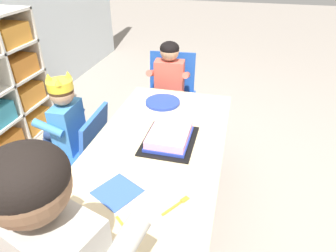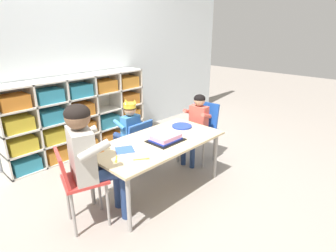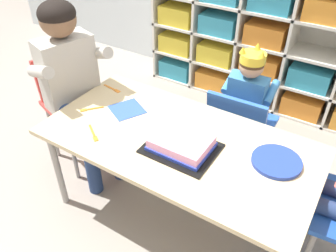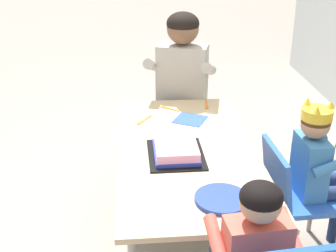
% 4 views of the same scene
% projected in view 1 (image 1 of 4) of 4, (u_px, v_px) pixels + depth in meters
% --- Properties ---
extents(ground, '(16.00, 16.00, 0.00)m').
position_uv_depth(ground, '(158.00, 219.00, 1.76)').
color(ground, gray).
extents(activity_table, '(1.31, 0.66, 0.54)m').
position_uv_depth(activity_table, '(157.00, 152.00, 1.50)').
color(activity_table, '#D1B789').
rests_on(activity_table, ground).
extents(classroom_chair_blue, '(0.38, 0.35, 0.59)m').
position_uv_depth(classroom_chair_blue, '(82.00, 147.00, 1.77)').
color(classroom_chair_blue, blue).
rests_on(classroom_chair_blue, ground).
extents(child_with_crown, '(0.30, 0.31, 0.82)m').
position_uv_depth(child_with_crown, '(61.00, 124.00, 1.71)').
color(child_with_crown, '#3D7FBC').
rests_on(child_with_crown, ground).
extents(adult_helper_seated, '(0.48, 0.46, 1.05)m').
position_uv_depth(adult_helper_seated, '(72.00, 251.00, 0.85)').
color(adult_helper_seated, '#B2ADA3').
rests_on(adult_helper_seated, ground).
extents(classroom_chair_guest_side, '(0.37, 0.40, 0.71)m').
position_uv_depth(classroom_chair_guest_side, '(171.00, 92.00, 2.27)').
color(classroom_chair_guest_side, '#1E4CA8').
rests_on(classroom_chair_guest_side, ground).
extents(guest_at_table_side, '(0.31, 0.31, 0.83)m').
position_uv_depth(guest_at_table_side, '(168.00, 85.00, 2.12)').
color(guest_at_table_side, '#D15647').
rests_on(guest_at_table_side, ground).
extents(birthday_cake_on_tray, '(0.32, 0.26, 0.06)m').
position_uv_depth(birthday_cake_on_tray, '(169.00, 137.00, 1.49)').
color(birthday_cake_on_tray, black).
rests_on(birthday_cake_on_tray, activity_table).
extents(paper_plate_stack, '(0.22, 0.22, 0.02)m').
position_uv_depth(paper_plate_stack, '(163.00, 102.00, 1.85)').
color(paper_plate_stack, '#233DA3').
rests_on(paper_plate_stack, activity_table).
extents(paper_napkin_square, '(0.22, 0.22, 0.00)m').
position_uv_depth(paper_napkin_square, '(117.00, 192.00, 1.19)').
color(paper_napkin_square, '#3356B7').
rests_on(paper_napkin_square, activity_table).
extents(fork_at_table_front_edge, '(0.12, 0.09, 0.00)m').
position_uv_depth(fork_at_table_front_edge, '(177.00, 205.00, 1.14)').
color(fork_at_table_front_edge, orange).
rests_on(fork_at_table_front_edge, activity_table).
extents(fork_scattered_mid_table, '(0.13, 0.03, 0.00)m').
position_uv_depth(fork_scattered_mid_table, '(65.00, 224.00, 1.06)').
color(fork_scattered_mid_table, orange).
rests_on(fork_scattered_mid_table, activity_table).
extents(fork_near_child_seat, '(0.09, 0.10, 0.00)m').
position_uv_depth(fork_near_child_seat, '(126.00, 229.00, 1.04)').
color(fork_near_child_seat, orange).
rests_on(fork_near_child_seat, activity_table).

